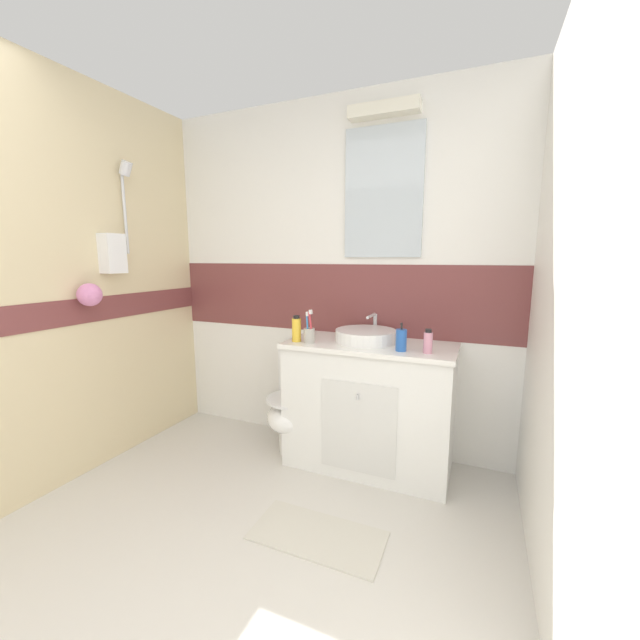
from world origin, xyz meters
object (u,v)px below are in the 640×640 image
(mouthwash_bottle, at_px, (296,329))
(soap_dispenser, at_px, (401,340))
(toilet, at_px, (297,403))
(deodorant_spray_can, at_px, (428,342))
(toothbrush_cup, at_px, (309,334))
(sink_basin, at_px, (366,335))

(mouthwash_bottle, bearing_deg, soap_dispenser, 0.62)
(toilet, xyz_separation_m, deodorant_spray_can, (0.92, -0.14, 0.56))
(toothbrush_cup, height_order, mouthwash_bottle, toothbrush_cup)
(deodorant_spray_can, bearing_deg, toilet, 171.49)
(soap_dispenser, xyz_separation_m, deodorant_spray_can, (0.15, 0.01, 0.00))
(toothbrush_cup, distance_m, mouthwash_bottle, 0.10)
(toilet, xyz_separation_m, mouthwash_bottle, (0.08, -0.15, 0.58))
(sink_basin, xyz_separation_m, deodorant_spray_can, (0.41, -0.15, 0.02))
(toothbrush_cup, relative_size, soap_dispenser, 1.28)
(sink_basin, height_order, toothbrush_cup, toothbrush_cup)
(toilet, height_order, deodorant_spray_can, deodorant_spray_can)
(sink_basin, xyz_separation_m, soap_dispenser, (0.26, -0.16, 0.02))
(sink_basin, bearing_deg, deodorant_spray_can, -20.32)
(sink_basin, bearing_deg, mouthwash_bottle, -158.62)
(toothbrush_cup, bearing_deg, mouthwash_bottle, 179.67)
(toothbrush_cup, distance_m, soap_dispenser, 0.59)
(deodorant_spray_can, xyz_separation_m, mouthwash_bottle, (-0.84, -0.01, 0.02))
(soap_dispenser, height_order, deodorant_spray_can, soap_dispenser)
(sink_basin, height_order, soap_dispenser, soap_dispenser)
(soap_dispenser, relative_size, mouthwash_bottle, 0.98)
(sink_basin, relative_size, toothbrush_cup, 2.03)
(toilet, bearing_deg, soap_dispenser, -10.63)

